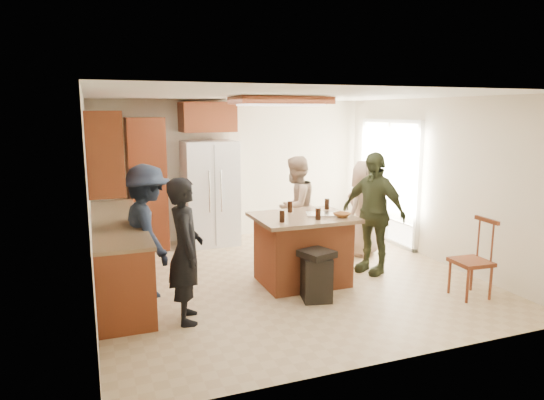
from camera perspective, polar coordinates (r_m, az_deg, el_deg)
name	(u,v)px	position (r m, az deg, el deg)	size (l,w,h in m)	color
room_shell	(457,184)	(10.36, 20.94, 1.77)	(8.00, 5.20, 5.00)	tan
person_front_left	(186,251)	(5.38, -10.13, -5.88)	(0.59, 0.43, 1.61)	black
person_behind_left	(295,207)	(7.69, 2.78, -0.79)	(0.78, 0.48, 1.61)	tan
person_behind_right	(364,208)	(7.91, 10.77, -0.94)	(0.75, 0.49, 1.53)	tan
person_side_right	(373,213)	(7.05, 11.78, -1.49)	(1.02, 0.52, 1.74)	#323821
person_counter	(147,231)	(6.21, -14.47, -3.57)	(1.07, 0.50, 1.66)	#1A2334
left_cabinetry	(112,217)	(6.55, -18.28, -1.94)	(0.64, 3.00, 2.30)	maroon
back_wall_units	(163,167)	(8.34, -12.75, 3.83)	(1.80, 0.60, 2.45)	maroon
refrigerator	(210,193)	(8.46, -7.30, 0.82)	(0.90, 0.76, 1.80)	white
kitchen_island	(302,249)	(6.56, 3.60, -5.74)	(1.28, 1.03, 0.93)	#9F4A29
island_items	(322,213)	(6.45, 5.85, -1.51)	(1.03, 0.71, 0.15)	silver
trash_bin	(316,275)	(6.02, 5.26, -8.79)	(0.45, 0.45, 0.63)	black
spindle_chair	(472,262)	(6.57, 22.51, -6.71)	(0.44, 0.44, 0.99)	maroon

